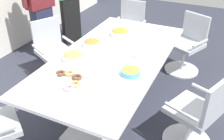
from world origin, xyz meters
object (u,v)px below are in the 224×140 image
office_chair_5 (54,54)px  person_standing_0 (40,2)px  napkin_pile (147,32)px  office_chair_2 (196,117)px  snack_bowl_cookies (73,56)px  donut_platter (63,81)px  office_chair_4 (130,30)px  conference_table (112,65)px  office_chair_3 (187,47)px  plate_stack (144,55)px  snack_bowl_pretzels (92,43)px  snack_bowl_chips_yellow (130,71)px  snack_bowl_chips_orange (120,33)px

office_chair_5 → person_standing_0: (0.51, 0.56, 0.58)m
napkin_pile → office_chair_2: bearing=-138.8°
office_chair_2 → snack_bowl_cookies: size_ratio=3.75×
office_chair_2 → donut_platter: office_chair_2 is taller
office_chair_2 → office_chair_4: bearing=60.9°
conference_table → office_chair_5: size_ratio=2.64×
office_chair_3 → office_chair_4: size_ratio=1.00×
office_chair_4 → napkin_pile: office_chair_4 is taller
plate_stack → office_chair_4: bearing=27.3°
snack_bowl_pretzels → donut_platter: 0.87m
snack_bowl_chips_yellow → snack_bowl_cookies: bearing=88.6°
conference_table → donut_platter: size_ratio=6.06×
plate_stack → napkin_pile: napkin_pile is taller
snack_bowl_chips_yellow → snack_bowl_chips_orange: 1.00m
office_chair_3 → snack_bowl_cookies: size_ratio=3.75×
snack_bowl_cookies → donut_platter: snack_bowl_cookies is taller
snack_bowl_cookies → snack_bowl_chips_orange: bearing=-14.8°
office_chair_2 → plate_stack: office_chair_2 is taller
conference_table → snack_bowl_cookies: (-0.28, 0.37, 0.17)m
office_chair_4 → snack_bowl_chips_orange: (-1.02, -0.25, 0.40)m
snack_bowl_pretzels → donut_platter: snack_bowl_pretzels is taller
conference_table → donut_platter: donut_platter is taller
office_chair_2 → snack_bowl_chips_orange: 1.54m
office_chair_4 → napkin_pile: (-0.80, -0.57, 0.38)m
office_chair_3 → napkin_pile: office_chair_3 is taller
person_standing_0 → snack_bowl_pretzels: bearing=79.8°
office_chair_4 → snack_bowl_chips_yellow: bearing=107.1°
person_standing_0 → napkin_pile: bearing=106.6°
napkin_pile → donut_platter: bearing=166.0°
snack_bowl_chips_orange → office_chair_3: bearing=-46.4°
office_chair_5 → napkin_pile: size_ratio=4.88×
conference_table → snack_bowl_pretzels: snack_bowl_pretzels is taller
office_chair_3 → snack_bowl_chips_orange: size_ratio=3.69×
office_chair_2 → snack_bowl_chips_yellow: bearing=115.4°
person_standing_0 → snack_bowl_chips_yellow: bearing=78.0°
conference_table → snack_bowl_pretzels: 0.41m
office_chair_3 → napkin_pile: (-0.56, 0.49, 0.38)m
office_chair_5 → donut_platter: size_ratio=2.30×
person_standing_0 → snack_bowl_chips_yellow: person_standing_0 is taller
donut_platter → office_chair_4: bearing=4.8°
office_chair_3 → snack_bowl_chips_yellow: office_chair_3 is taller
snack_bowl_chips_yellow → conference_table: bearing=50.0°
snack_bowl_pretzels → person_standing_0: bearing=64.0°
office_chair_4 → snack_bowl_pretzels: bearing=87.3°
office_chair_3 → snack_bowl_chips_orange: office_chair_3 is taller
office_chair_2 → office_chair_5: size_ratio=1.00×
office_chair_3 → plate_stack: 1.30m
office_chair_5 → plate_stack: 1.49m
office_chair_3 → plate_stack: office_chair_3 is taller
office_chair_3 → office_chair_5: bearing=56.0°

